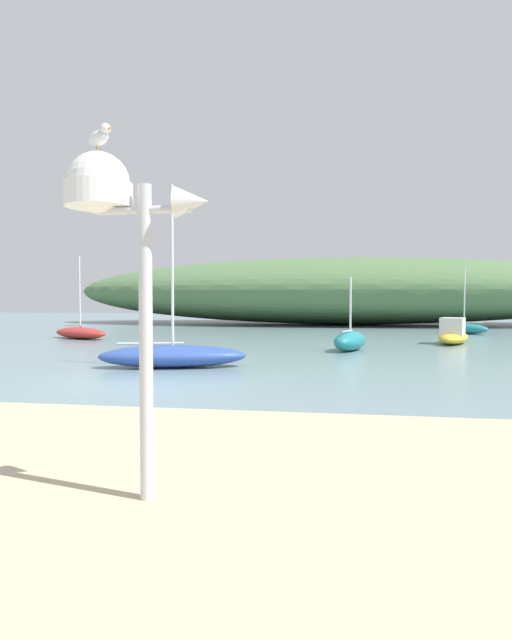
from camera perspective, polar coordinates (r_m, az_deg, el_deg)
name	(u,v)px	position (r m, az deg, el deg)	size (l,w,h in m)	color
ground_plane	(138,383)	(12.58, -12.85, -6.79)	(120.00, 120.00, 0.00)	gray
distant_hill	(343,291)	(42.08, 9.62, 3.18)	(44.13, 13.40, 5.31)	#517547
mast_structure	(112,209)	(4.81, -15.61, 11.71)	(1.29, 0.59, 3.07)	silver
seagull_on_radar	(99,136)	(4.99, -16.90, 18.81)	(0.31, 0.20, 0.23)	orange
sailboat_west_reach	(80,333)	(27.48, -18.82, -1.33)	(3.89, 2.84, 4.16)	#B72D28
sailboat_far_right	(173,355)	(15.20, -9.16, -3.89)	(4.44, 2.32, 5.27)	#2D4C9E
motorboat_centre_water	(453,334)	(24.60, 20.92, -1.49)	(2.28, 3.76, 1.17)	gold
sailboat_mid_channel	(350,341)	(20.23, 10.36, -2.26)	(1.77, 2.82, 2.83)	teal
sailboat_near_shore	(464,328)	(31.92, 21.97, -0.84)	(2.74, 2.54, 3.76)	teal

